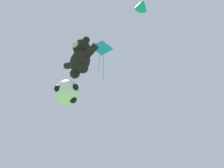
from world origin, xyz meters
TOP-DOWN VIEW (x-y plane):
  - teddy_bear_kite at (-1.69, 4.61)m, footprint 2.07×0.91m
  - soccer_ball_kite at (-2.21, 4.55)m, footprint 1.14×1.14m
  - diamond_kite at (-2.59, 6.82)m, footprint 0.91×1.03m

SIDE VIEW (x-z plane):
  - soccer_ball_kite at x=-2.21m, z-range 7.09..8.14m
  - teddy_bear_kite at x=-1.69m, z-range 8.28..10.37m
  - diamond_kite at x=-2.59m, z-range 10.49..13.72m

